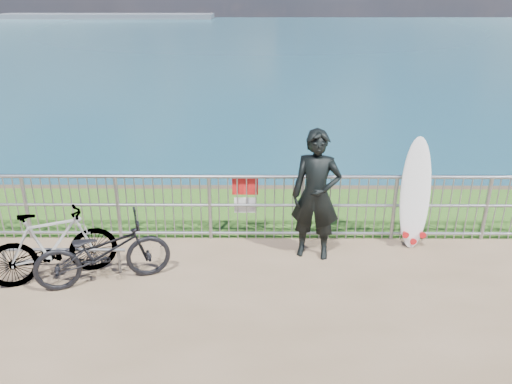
{
  "coord_description": "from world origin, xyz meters",
  "views": [
    {
      "loc": [
        0.3,
        -5.82,
        3.86
      ],
      "look_at": [
        0.25,
        1.2,
        1.0
      ],
      "focal_mm": 35.0,
      "sensor_mm": 36.0,
      "label": 1
    }
  ],
  "objects_px": {
    "surfer": "(316,195)",
    "surfboard": "(415,197)",
    "bicycle_far": "(52,245)",
    "bicycle_near": "(103,252)"
  },
  "relations": [
    {
      "from": "surfer",
      "to": "surfboard",
      "type": "height_order",
      "value": "surfer"
    },
    {
      "from": "bicycle_far",
      "to": "bicycle_near",
      "type": "bearing_deg",
      "value": -122.57
    },
    {
      "from": "surfer",
      "to": "bicycle_far",
      "type": "bearing_deg",
      "value": -157.01
    },
    {
      "from": "surfer",
      "to": "bicycle_near",
      "type": "xyz_separation_m",
      "value": [
        -3.02,
        -0.81,
        -0.52
      ]
    },
    {
      "from": "surfer",
      "to": "bicycle_near",
      "type": "height_order",
      "value": "surfer"
    },
    {
      "from": "surfer",
      "to": "surfboard",
      "type": "bearing_deg",
      "value": 25.41
    },
    {
      "from": "surfer",
      "to": "bicycle_far",
      "type": "xyz_separation_m",
      "value": [
        -3.75,
        -0.71,
        -0.48
      ]
    },
    {
      "from": "surfer",
      "to": "bicycle_near",
      "type": "distance_m",
      "value": 3.17
    },
    {
      "from": "surfer",
      "to": "bicycle_far",
      "type": "distance_m",
      "value": 3.85
    },
    {
      "from": "bicycle_near",
      "to": "surfboard",
      "type": "bearing_deg",
      "value": -94.73
    }
  ]
}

